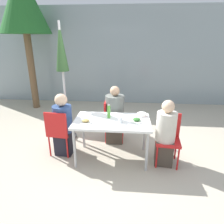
# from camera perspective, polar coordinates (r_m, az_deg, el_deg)

# --- Properties ---
(ground_plane) EXTENTS (24.00, 24.00, 0.00)m
(ground_plane) POSITION_cam_1_polar(r_m,az_deg,el_deg) (3.75, 0.00, -12.84)
(ground_plane) COLOR #B2A893
(building_facade) EXTENTS (10.00, 0.20, 3.00)m
(building_facade) POSITION_cam_1_polar(r_m,az_deg,el_deg) (6.66, 2.71, 15.50)
(building_facade) COLOR #89999E
(building_facade) RESTS_ON ground
(dining_table) EXTENTS (1.30, 0.79, 0.74)m
(dining_table) POSITION_cam_1_polar(r_m,az_deg,el_deg) (3.43, 0.00, -3.35)
(dining_table) COLOR white
(dining_table) RESTS_ON ground
(chair_left) EXTENTS (0.44, 0.44, 0.87)m
(chair_left) POSITION_cam_1_polar(r_m,az_deg,el_deg) (3.72, -14.88, -4.95)
(chair_left) COLOR red
(chair_left) RESTS_ON ground
(person_left) EXTENTS (0.34, 0.34, 1.15)m
(person_left) POSITION_cam_1_polar(r_m,az_deg,el_deg) (3.74, -13.72, -3.97)
(person_left) COLOR black
(person_left) RESTS_ON ground
(chair_right) EXTENTS (0.44, 0.44, 0.87)m
(chair_right) POSITION_cam_1_polar(r_m,az_deg,el_deg) (3.54, 15.66, -6.30)
(chair_right) COLOR red
(chair_right) RESTS_ON ground
(person_right) EXTENTS (0.33, 0.33, 1.14)m
(person_right) POSITION_cam_1_polar(r_m,az_deg,el_deg) (3.45, 14.99, -6.34)
(person_right) COLOR #473D33
(person_right) RESTS_ON ground
(chair_far) EXTENTS (0.40, 0.40, 0.87)m
(chair_far) POSITION_cam_1_polar(r_m,az_deg,el_deg) (4.13, -0.33, -1.61)
(chair_far) COLOR red
(chair_far) RESTS_ON ground
(person_far) EXTENTS (0.37, 0.37, 1.18)m
(person_far) POSITION_cam_1_polar(r_m,az_deg,el_deg) (4.07, 0.74, -1.32)
(person_far) COLOR #473D33
(person_far) RESTS_ON ground
(closed_umbrella) EXTENTS (0.36, 0.36, 2.36)m
(closed_umbrella) POSITION_cam_1_polar(r_m,az_deg,el_deg) (4.07, -14.12, 14.39)
(closed_umbrella) COLOR #333333
(closed_umbrella) RESTS_ON ground
(plate_0) EXTENTS (0.22, 0.22, 0.06)m
(plate_0) POSITION_cam_1_polar(r_m,az_deg,el_deg) (3.33, -7.53, -2.65)
(plate_0) COLOR white
(plate_0) RESTS_ON dining_table
(plate_1) EXTENTS (0.23, 0.23, 0.06)m
(plate_1) POSITION_cam_1_polar(r_m,az_deg,el_deg) (3.37, 7.04, -2.33)
(plate_1) COLOR white
(plate_1) RESTS_ON dining_table
(bottle) EXTENTS (0.06, 0.06, 0.24)m
(bottle) POSITION_cam_1_polar(r_m,az_deg,el_deg) (3.46, -0.92, 0.15)
(bottle) COLOR #51A338
(bottle) RESTS_ON dining_table
(drinking_cup) EXTENTS (0.07, 0.07, 0.10)m
(drinking_cup) POSITION_cam_1_polar(r_m,az_deg,el_deg) (3.29, 2.41, -2.31)
(drinking_cup) COLOR white
(drinking_cup) RESTS_ON dining_table
(salad_bowl) EXTENTS (0.17, 0.17, 0.06)m
(salad_bowl) POSITION_cam_1_polar(r_m,az_deg,el_deg) (3.61, 8.48, -0.74)
(salad_bowl) COLOR white
(salad_bowl) RESTS_ON dining_table
(tree_behind_left) EXTENTS (1.40, 1.40, 3.81)m
(tree_behind_left) POSITION_cam_1_polar(r_m,az_deg,el_deg) (6.53, -24.21, 26.55)
(tree_behind_left) COLOR brown
(tree_behind_left) RESTS_ON ground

